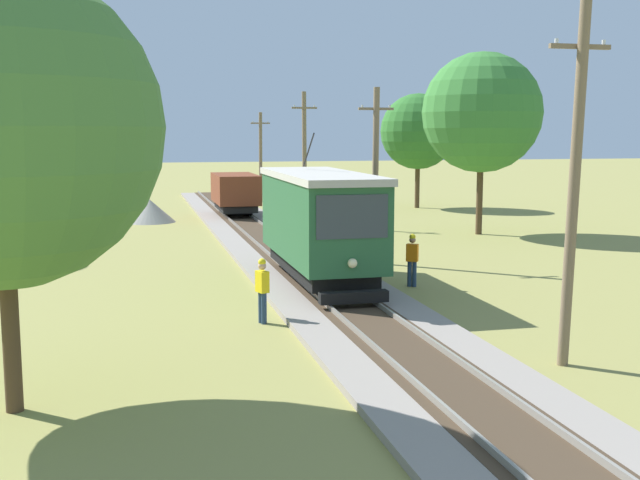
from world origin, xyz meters
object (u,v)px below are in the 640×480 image
at_px(red_tram, 320,222).
at_px(tree_left_far, 0,127).
at_px(utility_pole_distant, 261,156).
at_px(tree_right_near, 482,113).
at_px(tree_left_near, 418,132).
at_px(utility_pole_mid, 375,174).
at_px(utility_pole_far, 304,158).
at_px(freight_car, 235,192).
at_px(utility_pole_near_tram, 574,185).
at_px(track_worker, 262,288).
at_px(gravel_pile, 150,211).
at_px(second_worker, 412,258).

relative_size(red_tram, tree_left_far, 1.05).
height_order(utility_pole_distant, tree_right_near, tree_right_near).
bearing_deg(tree_left_near, utility_pole_distant, 146.19).
bearing_deg(tree_left_far, utility_pole_mid, 51.33).
bearing_deg(utility_pole_far, utility_pole_mid, -90.00).
xyz_separation_m(red_tram, utility_pole_distant, (3.18, 31.90, 1.17)).
bearing_deg(tree_right_near, freight_car, 136.65).
relative_size(utility_pole_near_tram, tree_right_near, 0.87).
xyz_separation_m(utility_pole_mid, tree_left_near, (9.69, 21.39, 1.63)).
relative_size(red_tram, tree_right_near, 0.94).
xyz_separation_m(track_worker, tree_left_far, (-5.58, -5.65, 4.24)).
xyz_separation_m(red_tram, utility_pole_mid, (3.18, 4.02, 1.32)).
xyz_separation_m(freight_car, utility_pole_distant, (3.18, 10.11, 1.81)).
height_order(freight_car, utility_pole_distant, utility_pole_distant).
bearing_deg(utility_pole_distant, freight_car, -107.48).
distance_m(freight_car, utility_pole_mid, 18.16).
bearing_deg(tree_left_far, utility_pole_far, 67.17).
xyz_separation_m(track_worker, tree_right_near, (13.69, 16.07, 5.10)).
distance_m(utility_pole_near_tram, tree_left_far, 11.52).
distance_m(utility_pole_near_tram, tree_right_near, 23.05).
height_order(red_tram, tree_left_near, tree_left_near).
relative_size(utility_pole_near_tram, utility_pole_distant, 1.20).
relative_size(gravel_pile, track_worker, 1.65).
relative_size(utility_pole_distant, gravel_pile, 2.22).
bearing_deg(gravel_pile, freight_car, 11.52).
relative_size(gravel_pile, second_worker, 1.65).
xyz_separation_m(gravel_pile, tree_left_near, (17.94, 4.65, 4.49)).
relative_size(red_tram, utility_pole_near_tram, 1.09).
bearing_deg(gravel_pile, tree_right_near, -30.20).
height_order(freight_car, tree_left_far, tree_left_far).
xyz_separation_m(freight_car, second_worker, (3.01, -22.52, -0.57)).
distance_m(utility_pole_mid, utility_pole_far, 12.90).
bearing_deg(freight_car, utility_pole_distant, 72.52).
relative_size(utility_pole_far, second_worker, 4.09).
distance_m(utility_pole_mid, tree_right_near, 11.06).
height_order(utility_pole_mid, second_worker, utility_pole_mid).
bearing_deg(utility_pole_mid, track_worker, -124.11).
relative_size(freight_car, utility_pole_far, 0.71).
relative_size(gravel_pile, tree_right_near, 0.32).
xyz_separation_m(utility_pole_distant, second_worker, (-0.18, -32.63, -2.38)).
bearing_deg(red_tram, track_worker, -120.11).
xyz_separation_m(utility_pole_far, utility_pole_distant, (0.00, 14.98, -0.38)).
bearing_deg(utility_pole_mid, utility_pole_far, 90.00).
height_order(freight_car, track_worker, freight_car).
distance_m(freight_car, utility_pole_near_tram, 32.22).
bearing_deg(tree_left_far, red_tram, 51.19).
bearing_deg(utility_pole_distant, second_worker, -90.31).
distance_m(red_tram, gravel_pile, 21.43).
bearing_deg(tree_left_far, second_worker, 40.30).
distance_m(utility_pole_far, second_worker, 17.86).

